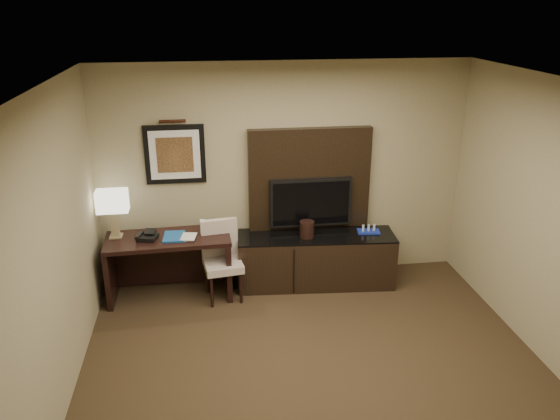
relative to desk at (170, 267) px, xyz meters
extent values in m
cube|color=#322416|center=(1.43, -2.10, -0.39)|extent=(4.50, 5.00, 0.01)
cube|color=silver|center=(1.43, -2.10, 2.32)|extent=(4.50, 5.00, 0.01)
cube|color=#9B9169|center=(1.43, 0.40, 0.97)|extent=(4.50, 0.01, 2.70)
cube|color=#9B9169|center=(-0.82, -2.10, 0.97)|extent=(0.01, 5.00, 2.70)
cube|color=black|center=(0.00, 0.00, 0.00)|extent=(1.45, 0.67, 0.77)
cube|color=black|center=(1.77, 0.05, -0.05)|extent=(1.95, 0.68, 0.66)
cube|color=black|center=(1.73, 0.34, 0.89)|extent=(1.50, 0.12, 1.30)
cube|color=black|center=(1.73, 0.24, 0.64)|extent=(1.00, 0.08, 0.60)
cube|color=black|center=(0.13, 0.38, 1.27)|extent=(0.70, 0.04, 0.70)
cylinder|color=#412214|center=(0.13, 0.34, 1.67)|extent=(0.04, 0.04, 0.30)
cube|color=#164D92|center=(0.07, -0.02, 0.39)|extent=(0.25, 0.33, 0.02)
imported|color=beige|center=(0.16, -0.05, 0.50)|extent=(0.17, 0.05, 0.23)
cylinder|color=silver|center=(0.41, 0.04, 0.47)|extent=(0.07, 0.07, 0.18)
cylinder|color=black|center=(1.65, 0.02, 0.37)|extent=(0.20, 0.20, 0.20)
camera|label=1|loc=(0.48, -5.91, 2.96)|focal=35.00mm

